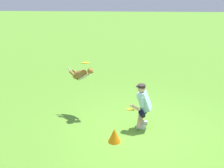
{
  "coord_description": "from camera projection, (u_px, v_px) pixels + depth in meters",
  "views": [
    {
      "loc": [
        0.6,
        6.48,
        4.0
      ],
      "look_at": [
        0.95,
        -0.78,
        1.15
      ],
      "focal_mm": 42.99,
      "sensor_mm": 36.0,
      "label": 1
    }
  ],
  "objects": [
    {
      "name": "frisbee_flying",
      "position": [
        85.0,
        63.0,
        7.94
      ],
      "size": [
        0.35,
        0.35,
        0.08
      ],
      "primitive_type": "cylinder",
      "rotation": [
        0.12,
        0.11,
        5.81
      ],
      "color": "yellow"
    },
    {
      "name": "dog",
      "position": [
        81.0,
        74.0,
        8.18
      ],
      "size": [
        0.91,
        0.52,
        0.53
      ],
      "rotation": [
        0.0,
        0.0,
        2.68
      ],
      "color": "olive"
    },
    {
      "name": "person",
      "position": [
        143.0,
        105.0,
        7.55
      ],
      "size": [
        0.66,
        0.66,
        1.29
      ],
      "rotation": [
        0.0,
        0.0,
        -0.27
      ],
      "color": "silver",
      "rests_on": "ground_plane"
    },
    {
      "name": "training_cone",
      "position": [
        114.0,
        135.0,
        7.01
      ],
      "size": [
        0.34,
        0.34,
        0.38
      ],
      "primitive_type": "cone",
      "color": "orange",
      "rests_on": "ground_plane"
    },
    {
      "name": "frisbee_held",
      "position": [
        130.0,
        110.0,
        7.46
      ],
      "size": [
        0.28,
        0.27,
        0.11
      ],
      "primitive_type": "cylinder",
      "rotation": [
        -0.16,
        -0.22,
        1.82
      ],
      "color": "yellow",
      "rests_on": "person"
    },
    {
      "name": "ground_plane",
      "position": [
        145.0,
        133.0,
        7.46
      ],
      "size": [
        60.0,
        60.0,
        0.0
      ],
      "primitive_type": "plane",
      "color": "#578F2C"
    }
  ]
}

